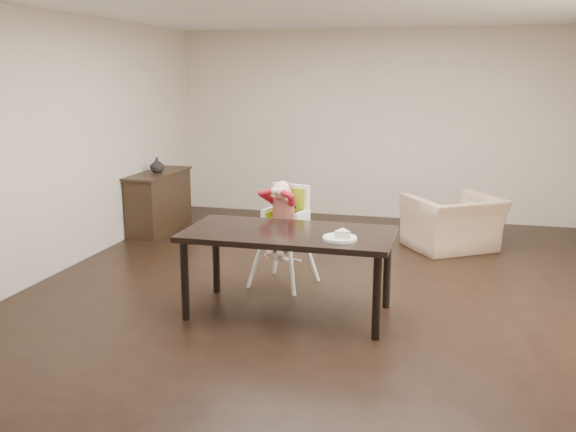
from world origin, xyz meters
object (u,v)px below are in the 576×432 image
object	(u,v)px
high_chair	(285,212)
armchair	(453,214)
sideboard	(159,201)
dining_table	(289,240)

from	to	relation	value
high_chair	armchair	distance (m)	2.40
high_chair	sideboard	bearing A→B (deg)	155.84
dining_table	sideboard	world-z (taller)	sideboard
high_chair	armchair	size ratio (longest dim) A/B	1.05
dining_table	armchair	xyz separation A→B (m)	(1.37, 2.53, -0.23)
high_chair	sideboard	xyz separation A→B (m)	(-2.22, 1.75, -0.35)
dining_table	sideboard	bearing A→B (deg)	134.23
high_chair	armchair	bearing A→B (deg)	61.38
high_chair	armchair	world-z (taller)	high_chair
dining_table	high_chair	world-z (taller)	high_chair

